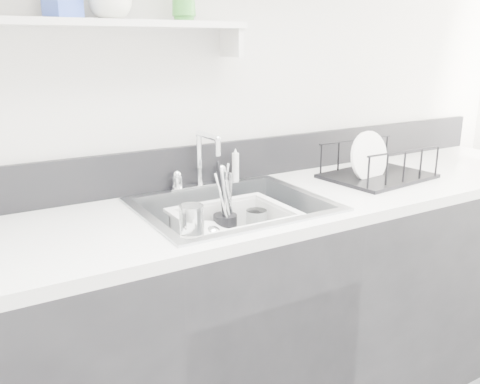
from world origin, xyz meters
TOP-DOWN VIEW (x-y plane):
  - counter_run at (0.00, 1.19)m, footprint 3.20×0.62m
  - backsplash at (0.00, 1.49)m, footprint 3.20×0.02m
  - sink at (0.00, 1.19)m, footprint 0.64×0.52m
  - faucet at (0.00, 1.44)m, footprint 0.26×0.18m
  - side_sprayer at (0.16, 1.44)m, footprint 0.03×0.03m
  - wall_shelf at (-0.35, 1.42)m, footprint 1.00×0.16m
  - wash_tub at (-0.01, 1.16)m, footprint 0.43×0.36m
  - plate_stack at (-0.09, 1.16)m, footprint 0.24×0.24m
  - utensil_cup at (-0.01, 1.23)m, footprint 0.08×0.08m
  - ladle at (-0.03, 1.16)m, footprint 0.24×0.24m
  - tumbler_in_tub at (0.11, 1.21)m, footprint 0.10×0.10m
  - tumbler_counter at (-0.25, 0.98)m, footprint 0.09×0.09m
  - dish_rack at (0.70, 1.21)m, footprint 0.45×0.36m
  - bowl_small at (0.08, 1.13)m, footprint 0.10×0.10m

SIDE VIEW (x-z plane):
  - counter_run at x=0.00m, z-range 0.00..0.92m
  - bowl_small at x=0.08m, z-range 0.77..0.80m
  - plate_stack at x=-0.09m, z-range 0.74..0.84m
  - ladle at x=-0.03m, z-range 0.77..0.84m
  - tumbler_in_tub at x=0.11m, z-range 0.77..0.88m
  - wash_tub at x=-0.01m, z-range 0.75..0.90m
  - utensil_cup at x=-0.01m, z-range 0.69..0.97m
  - sink at x=0.00m, z-range 0.73..0.93m
  - tumbler_counter at x=-0.25m, z-range 0.92..1.02m
  - faucet at x=0.00m, z-range 0.87..1.09m
  - side_sprayer at x=0.16m, z-range 0.92..1.06m
  - dish_rack at x=0.70m, z-range 0.92..1.07m
  - backsplash at x=0.00m, z-range 0.92..1.08m
  - wall_shelf at x=-0.35m, z-range 1.45..1.57m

